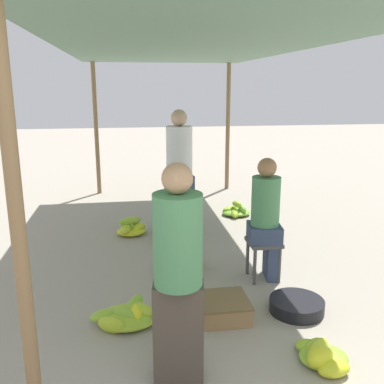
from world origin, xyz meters
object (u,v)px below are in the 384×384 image
object	(u,v)px
vendor_seated	(267,217)
banana_pile_right_1	(321,356)
crate_mid	(180,262)
crate_far	(224,308)
shopper_walking_mid	(179,169)
vendor_foreground	(178,272)
banana_pile_right_0	(236,211)
banana_pile_left_1	(131,228)
crate_near	(175,232)
basin_black	(297,306)
banana_pile_left_0	(128,315)
stool	(264,248)

from	to	relation	value
vendor_seated	banana_pile_right_1	distance (m)	1.64
vendor_seated	crate_mid	distance (m)	1.14
crate_far	shopper_walking_mid	xyz separation A→B (m)	(-0.09, 2.48, 0.81)
vendor_foreground	banana_pile_right_0	distance (m)	4.13
vendor_foreground	banana_pile_left_1	bearing A→B (deg)	95.41
vendor_foreground	crate_near	bearing A→B (deg)	84.04
basin_black	shopper_walking_mid	distance (m)	2.74
vendor_seated	banana_pile_left_0	size ratio (longest dim) A/B	2.13
banana_pile_right_0	crate_mid	size ratio (longest dim) A/B	1.22
banana_pile_left_1	crate_mid	size ratio (longest dim) A/B	1.17
banana_pile_left_1	crate_far	xyz separation A→B (m)	(0.80, -2.38, -0.00)
vendor_foreground	banana_pile_left_0	bearing A→B (deg)	113.78
vendor_seated	banana_pile_left_1	bearing A→B (deg)	131.00
stool	crate_far	distance (m)	0.99
vendor_foreground	crate_far	bearing A→B (deg)	56.31
shopper_walking_mid	banana_pile_right_1	bearing A→B (deg)	-78.32
banana_pile_left_1	vendor_foreground	bearing A→B (deg)	-84.59
banana_pile_left_0	crate_mid	world-z (taller)	banana_pile_left_0
basin_black	banana_pile_left_1	world-z (taller)	banana_pile_left_1
banana_pile_right_0	crate_near	bearing A→B (deg)	-141.39
vendor_seated	shopper_walking_mid	size ratio (longest dim) A/B	0.77
vendor_foreground	banana_pile_left_0	distance (m)	1.16
stool	crate_near	world-z (taller)	stool
banana_pile_left_0	crate_near	size ratio (longest dim) A/B	1.64
vendor_foreground	crate_near	distance (m)	3.03
vendor_seated	banana_pile_left_0	world-z (taller)	vendor_seated
crate_far	banana_pile_left_1	bearing A→B (deg)	108.58
vendor_seated	basin_black	distance (m)	0.98
basin_black	banana_pile_right_1	distance (m)	0.78
banana_pile_right_0	crate_far	world-z (taller)	banana_pile_right_0
shopper_walking_mid	crate_near	bearing A→B (deg)	-109.45
banana_pile_left_0	banana_pile_right_0	distance (m)	3.48
banana_pile_right_1	crate_far	distance (m)	0.97
banana_pile_left_0	shopper_walking_mid	distance (m)	2.68
basin_black	vendor_seated	bearing A→B (deg)	95.56
basin_black	crate_near	world-z (taller)	crate_near
banana_pile_left_1	crate_mid	distance (m)	1.38
banana_pile_left_1	shopper_walking_mid	world-z (taller)	shopper_walking_mid
banana_pile_right_1	vendor_foreground	bearing A→B (deg)	178.97
vendor_foreground	vendor_seated	bearing A→B (deg)	52.87
crate_mid	basin_black	bearing A→B (deg)	-49.34
shopper_walking_mid	crate_mid	bearing A→B (deg)	-97.08
vendor_foreground	stool	size ratio (longest dim) A/B	3.61
banana_pile_right_0	crate_mid	distance (m)	2.26
crate_near	crate_far	xyz separation A→B (m)	(0.20, -2.17, 0.01)
crate_near	shopper_walking_mid	xyz separation A→B (m)	(0.11, 0.31, 0.82)
basin_black	crate_near	distance (m)	2.35
banana_pile_left_1	shopper_walking_mid	bearing A→B (deg)	7.99
banana_pile_left_0	shopper_walking_mid	size ratio (longest dim) A/B	0.36
banana_pile_left_0	crate_near	distance (m)	2.22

